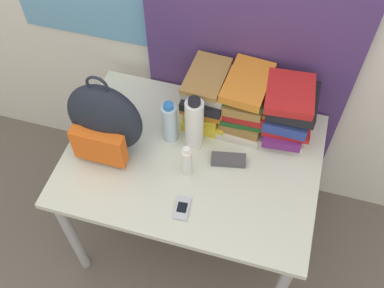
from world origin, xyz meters
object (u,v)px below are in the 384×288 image
object	(u,v)px
book_stack_left	(208,96)
book_stack_center	(245,103)
backpack	(104,121)
water_bottle	(170,122)
cell_phone	(182,208)
sports_bottle	(194,123)
sunglasses_case	(228,160)
sunscreen_bottle	(188,162)
book_stack_right	(288,111)

from	to	relation	value
book_stack_left	book_stack_center	xyz separation A→B (m)	(0.17, -0.00, 0.01)
backpack	book_stack_left	distance (m)	0.48
water_bottle	cell_phone	size ratio (longest dim) A/B	2.07
book_stack_left	sports_bottle	size ratio (longest dim) A/B	0.96
backpack	book_stack_left	xyz separation A→B (m)	(0.37, 0.30, -0.05)
cell_phone	sports_bottle	bearing A→B (deg)	97.58
sports_bottle	sunglasses_case	distance (m)	0.22
sports_bottle	cell_phone	world-z (taller)	sports_bottle
sports_bottle	sunscreen_bottle	world-z (taller)	sports_bottle
book_stack_left	backpack	bearing A→B (deg)	-141.18
backpack	sports_bottle	bearing A→B (deg)	18.92
sunscreen_bottle	sunglasses_case	size ratio (longest dim) A/B	1.09
backpack	sports_bottle	distance (m)	0.38
book_stack_left	sunscreen_bottle	xyz separation A→B (m)	(0.00, -0.34, -0.05)
backpack	water_bottle	world-z (taller)	backpack
sunglasses_case	sports_bottle	bearing A→B (deg)	160.34
book_stack_right	sunscreen_bottle	world-z (taller)	book_stack_right
water_bottle	sports_bottle	size ratio (longest dim) A/B	0.78
cell_phone	sunglasses_case	size ratio (longest dim) A/B	0.69
book_stack_left	sunglasses_case	xyz separation A→B (m)	(0.16, -0.24, -0.11)
cell_phone	sunglasses_case	xyz separation A→B (m)	(0.13, 0.28, 0.01)
sports_bottle	water_bottle	bearing A→B (deg)	179.04
backpack	cell_phone	world-z (taller)	backpack
sunscreen_bottle	cell_phone	xyz separation A→B (m)	(0.03, -0.18, -0.07)
sunscreen_bottle	water_bottle	bearing A→B (deg)	128.68
sunscreen_bottle	cell_phone	distance (m)	0.19
cell_phone	book_stack_right	bearing A→B (deg)	57.30
book_stack_right	sunglasses_case	world-z (taller)	book_stack_right
sunscreen_bottle	book_stack_center	bearing A→B (deg)	63.29
sunscreen_bottle	backpack	bearing A→B (deg)	174.06
cell_phone	sunglasses_case	world-z (taller)	sunglasses_case
book_stack_center	cell_phone	distance (m)	0.55
backpack	book_stack_left	world-z (taller)	backpack
book_stack_center	sunscreen_bottle	xyz separation A→B (m)	(-0.17, -0.34, -0.06)
book_stack_right	sports_bottle	xyz separation A→B (m)	(-0.38, -0.18, -0.00)
book_stack_right	water_bottle	world-z (taller)	book_stack_right
book_stack_left	book_stack_right	world-z (taller)	book_stack_right
sunscreen_bottle	book_stack_left	bearing A→B (deg)	90.28
sports_bottle	sunscreen_bottle	distance (m)	0.17
book_stack_center	cell_phone	xyz separation A→B (m)	(-0.14, -0.52, -0.13)
sunglasses_case	water_bottle	bearing A→B (deg)	167.43
book_stack_right	cell_phone	size ratio (longest dim) A/B	2.60
sports_bottle	cell_phone	size ratio (longest dim) A/B	2.66
water_bottle	sunglasses_case	size ratio (longest dim) A/B	1.42
book_stack_center	water_bottle	size ratio (longest dim) A/B	1.29
book_stack_right	water_bottle	size ratio (longest dim) A/B	1.26
book_stack_left	sports_bottle	world-z (taller)	sports_bottle
water_bottle	sunglasses_case	xyz separation A→B (m)	(0.29, -0.06, -0.09)
sunscreen_bottle	book_stack_right	bearing A→B (deg)	43.18
backpack	sports_bottle	xyz separation A→B (m)	(0.36, 0.12, -0.04)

